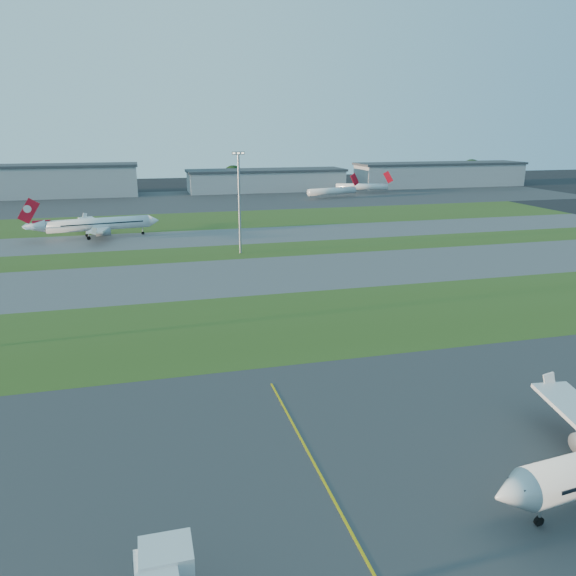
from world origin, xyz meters
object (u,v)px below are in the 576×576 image
object	(u,v)px
mini_jet_near	(332,191)
airliner_taxiing	(98,224)
light_mast_centre	(239,196)
mini_jet_far	(362,187)

from	to	relation	value
mini_jet_near	airliner_taxiing	bearing A→B (deg)	-158.54
light_mast_centre	mini_jet_near	bearing A→B (deg)	59.95
mini_jet_near	light_mast_centre	bearing A→B (deg)	-136.12
airliner_taxiing	light_mast_centre	world-z (taller)	light_mast_centre
mini_jet_near	light_mast_centre	size ratio (longest dim) A/B	1.08
mini_jet_far	airliner_taxiing	bearing A→B (deg)	-125.19
airliner_taxiing	light_mast_centre	size ratio (longest dim) A/B	1.39
airliner_taxiing	mini_jet_near	world-z (taller)	airliner_taxiing
mini_jet_near	light_mast_centre	world-z (taller)	light_mast_centre
mini_jet_near	light_mast_centre	xyz separation A→B (m)	(-63.14, -109.13, 11.53)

